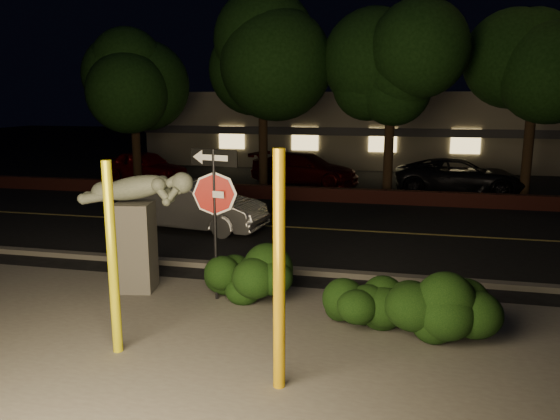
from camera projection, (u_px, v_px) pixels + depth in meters
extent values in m
plane|color=black|center=(310.00, 208.00, 18.82)|extent=(90.00, 90.00, 0.00)
cube|color=#4C4944|center=(189.00, 348.00, 8.32)|extent=(14.00, 6.00, 0.02)
cube|color=black|center=(293.00, 228.00, 15.96)|extent=(80.00, 8.00, 0.01)
cube|color=#AE9A45|center=(293.00, 227.00, 15.95)|extent=(80.00, 0.12, 0.00)
cube|color=#4C4944|center=(256.00, 268.00, 12.03)|extent=(80.00, 0.25, 0.12)
cube|color=#4F1E19|center=(316.00, 194.00, 20.01)|extent=(40.00, 0.35, 0.50)
cube|color=black|center=(335.00, 178.00, 25.50)|extent=(40.00, 12.00, 0.01)
cube|color=slate|center=(353.00, 126.00, 32.73)|extent=(22.00, 10.00, 4.00)
cube|color=#333338|center=(343.00, 132.00, 27.86)|extent=(22.00, 0.20, 0.40)
cube|color=#FFD87F|center=(232.00, 137.00, 29.29)|extent=(1.40, 0.08, 1.20)
cube|color=#FFD87F|center=(305.00, 139.00, 28.43)|extent=(1.40, 0.08, 1.20)
cube|color=#FFD87F|center=(383.00, 140.00, 27.56)|extent=(1.40, 0.08, 1.20)
cube|color=#FFD87F|center=(466.00, 141.00, 26.69)|extent=(1.40, 0.08, 1.20)
cylinder|color=black|center=(136.00, 142.00, 23.03)|extent=(0.36, 0.36, 3.75)
ellipsoid|color=black|center=(131.00, 57.00, 22.32)|extent=(4.60, 4.60, 4.14)
cylinder|color=black|center=(263.00, 138.00, 21.98)|extent=(0.36, 0.36, 4.25)
ellipsoid|color=black|center=(262.00, 36.00, 21.18)|extent=(5.20, 5.20, 4.68)
cylinder|color=black|center=(389.00, 144.00, 20.54)|extent=(0.36, 0.36, 4.00)
ellipsoid|color=black|center=(393.00, 43.00, 19.79)|extent=(4.80, 4.80, 4.32)
cylinder|color=black|center=(528.00, 147.00, 19.95)|extent=(0.36, 0.36, 3.90)
ellipsoid|color=black|center=(537.00, 48.00, 19.24)|extent=(4.40, 4.40, 3.96)
cylinder|color=yellow|center=(112.00, 260.00, 7.91)|extent=(0.15, 0.15, 2.90)
cylinder|color=gold|center=(279.00, 273.00, 6.88)|extent=(0.16, 0.16, 3.16)
cylinder|color=black|center=(215.00, 227.00, 10.03)|extent=(0.06, 0.06, 2.85)
cube|color=white|center=(214.00, 194.00, 9.90)|extent=(0.42, 0.12, 0.12)
cube|color=black|center=(214.00, 158.00, 9.77)|extent=(0.95, 0.23, 0.30)
cube|color=white|center=(214.00, 158.00, 9.77)|extent=(0.60, 0.15, 0.12)
cube|color=#4C4944|center=(136.00, 247.00, 10.65)|extent=(0.80, 0.80, 1.77)
sphere|color=slate|center=(182.00, 183.00, 10.36)|extent=(0.41, 0.41, 0.41)
ellipsoid|color=black|center=(253.00, 273.00, 10.12)|extent=(2.14, 1.03, 1.10)
ellipsoid|color=black|center=(356.00, 299.00, 8.99)|extent=(1.65, 1.15, 0.98)
ellipsoid|color=black|center=(440.00, 307.00, 8.44)|extent=(1.91, 1.57, 1.14)
imported|color=silver|center=(194.00, 206.00, 15.61)|extent=(4.32, 2.01, 1.37)
imported|color=maroon|center=(145.00, 166.00, 24.37)|extent=(4.44, 2.93, 1.40)
imported|color=#3A0504|center=(305.00, 169.00, 23.66)|extent=(5.03, 2.87, 1.37)
imported|color=black|center=(460.00, 176.00, 21.41)|extent=(5.02, 2.41, 1.38)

